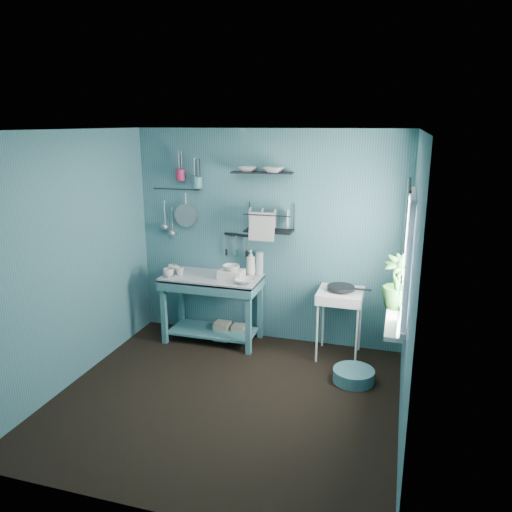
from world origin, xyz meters
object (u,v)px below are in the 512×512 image
(utensil_cup_teal, at_px, (198,182))
(hotplate_stand, at_px, (339,324))
(utensil_cup_magenta, at_px, (180,175))
(soap_bottle, at_px, (251,262))
(colander, at_px, (186,215))
(potted_plant, at_px, (397,282))
(water_bottle, at_px, (259,263))
(wash_tub, at_px, (231,274))
(mug_left, at_px, (168,273))
(mug_right, at_px, (173,269))
(frying_pan, at_px, (341,288))
(storage_tin_large, at_px, (222,331))
(mug_mid, at_px, (180,271))
(storage_tin_small, at_px, (239,333))
(work_counter, at_px, (213,309))
(dish_rack, at_px, (269,218))
(floor_basin, at_px, (354,375))

(utensil_cup_teal, bearing_deg, hotplate_stand, -6.82)
(utensil_cup_magenta, bearing_deg, soap_bottle, -0.80)
(colander, distance_m, potted_plant, 2.64)
(water_bottle, bearing_deg, wash_tub, -138.37)
(mug_left, xyz_separation_m, utensil_cup_teal, (0.24, 0.37, 1.02))
(mug_right, distance_m, utensil_cup_teal, 1.07)
(frying_pan, bearing_deg, storage_tin_large, 178.11)
(mug_left, height_order, mug_mid, mug_left)
(mug_left, height_order, potted_plant, potted_plant)
(utensil_cup_teal, bearing_deg, mug_mid, -117.87)
(mug_mid, distance_m, storage_tin_small, 1.03)
(mug_left, relative_size, potted_plant, 0.24)
(work_counter, distance_m, water_bottle, 0.79)
(potted_plant, bearing_deg, dish_rack, 155.74)
(mug_right, bearing_deg, dish_rack, 8.04)
(hotplate_stand, height_order, potted_plant, potted_plant)
(hotplate_stand, xyz_separation_m, utensil_cup_teal, (-1.75, 0.21, 1.49))
(hotplate_stand, relative_size, floor_basin, 1.85)
(work_counter, distance_m, storage_tin_small, 0.44)
(storage_tin_small, bearing_deg, mug_right, -174.29)
(work_counter, xyz_separation_m, storage_tin_small, (0.30, 0.08, -0.31))
(storage_tin_large, bearing_deg, floor_basin, -19.57)
(mug_mid, bearing_deg, soap_bottle, 18.00)
(work_counter, relative_size, wash_tub, 4.10)
(work_counter, bearing_deg, colander, 152.34)
(mug_right, xyz_separation_m, utensil_cup_teal, (0.26, 0.21, 1.02))
(colander, bearing_deg, wash_tub, -21.52)
(frying_pan, xyz_separation_m, potted_plant, (0.59, -0.49, 0.27))
(utensil_cup_magenta, xyz_separation_m, storage_tin_small, (0.75, -0.13, -1.86))
(mug_left, xyz_separation_m, floor_basin, (2.22, -0.37, -0.80))
(soap_bottle, bearing_deg, mug_right, -167.74)
(storage_tin_large, bearing_deg, soap_bottle, 25.11)
(work_counter, distance_m, mug_right, 0.68)
(soap_bottle, xyz_separation_m, utensil_cup_magenta, (-0.87, 0.01, 1.00))
(soap_bottle, xyz_separation_m, frying_pan, (1.09, -0.20, -0.15))
(hotplate_stand, relative_size, utensil_cup_magenta, 5.98)
(floor_basin, bearing_deg, potted_plant, 6.99)
(dish_rack, distance_m, storage_tin_large, 1.51)
(wash_tub, relative_size, frying_pan, 0.93)
(utensil_cup_teal, distance_m, floor_basin, 2.78)
(mug_mid, distance_m, frying_pan, 1.89)
(utensil_cup_magenta, height_order, potted_plant, utensil_cup_magenta)
(work_counter, height_order, soap_bottle, soap_bottle)
(water_bottle, distance_m, dish_rack, 0.58)
(frying_pan, relative_size, utensil_cup_magenta, 2.31)
(water_bottle, distance_m, storage_tin_small, 0.89)
(utensil_cup_magenta, height_order, colander, utensil_cup_magenta)
(mug_mid, xyz_separation_m, utensil_cup_magenta, (-0.07, 0.27, 1.10))
(utensil_cup_teal, height_order, storage_tin_large, utensil_cup_teal)
(wash_tub, xyz_separation_m, soap_bottle, (0.17, 0.22, 0.10))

